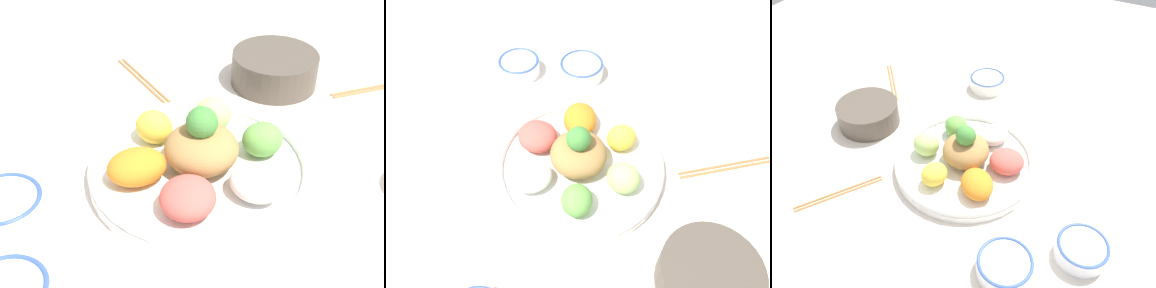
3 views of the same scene
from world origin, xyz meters
The scene contains 7 objects.
ground_plane centered at (0.00, 0.00, 0.00)m, with size 2.40×2.40×0.00m, color silver.
salad_platter centered at (0.03, -0.04, 0.03)m, with size 0.36×0.36×0.13m.
sauce_bowl_red centered at (0.23, -0.26, 0.02)m, with size 0.11×0.11×0.04m.
rice_bowl_blue centered at (0.35, -0.16, 0.02)m, with size 0.11×0.11×0.04m.
side_serving_bowl centered at (-0.30, -0.02, 0.04)m, with size 0.17×0.17×0.07m.
chopsticks_pair_far centered at (-0.20, -0.26, 0.00)m, with size 0.13×0.18×0.01m.
serving_spoon_main centered at (0.11, 0.25, 0.00)m, with size 0.05×0.13×0.01m.
Camera 2 is at (-0.29, 0.29, 0.66)m, focal length 35.00 mm.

